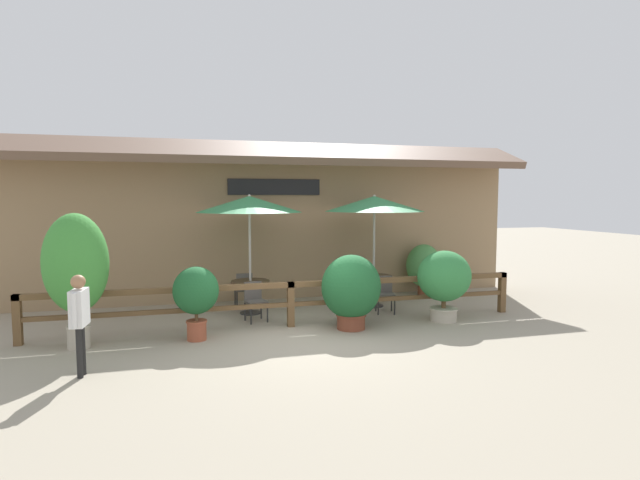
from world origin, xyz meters
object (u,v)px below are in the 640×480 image
object	(u,v)px
patio_umbrella_middle	(374,204)
chair_middle_streetside	(385,292)
patio_umbrella_near	(249,204)
chair_near_wallside	(244,288)
potted_plant_corner_fern	(424,266)
chair_middle_wallside	(361,283)
potted_plant_entrance_palm	(196,294)
pedestrian	(79,311)
potted_plant_small_flowering	(351,289)
potted_plant_tall_tropical	(444,279)
dining_table_middle	(374,282)
chair_near_streetside	(255,299)
potted_plant_broad_leaf	(76,265)
dining_table_near	(250,287)

from	to	relation	value
patio_umbrella_middle	chair_middle_streetside	bearing A→B (deg)	-89.57
patio_umbrella_near	patio_umbrella_middle	bearing A→B (deg)	-0.69
chair_near_wallside	potted_plant_corner_fern	size ratio (longest dim) A/B	0.61
chair_middle_wallside	potted_plant_corner_fern	distance (m)	2.07
potted_plant_entrance_palm	pedestrian	size ratio (longest dim) A/B	0.91
chair_middle_streetside	chair_middle_wallside	world-z (taller)	same
chair_middle_streetside	potted_plant_small_flowering	xyz separation A→B (m)	(-1.25, -1.20, 0.35)
chair_middle_streetside	potted_plant_small_flowering	size ratio (longest dim) A/B	0.56
patio_umbrella_near	potted_plant_small_flowering	bearing A→B (deg)	-46.55
chair_near_wallside	potted_plant_tall_tropical	world-z (taller)	potted_plant_tall_tropical
potted_plant_corner_fern	dining_table_middle	bearing A→B (deg)	-150.26
chair_middle_wallside	potted_plant_entrance_palm	size ratio (longest dim) A/B	0.61
chair_middle_wallside	potted_plant_entrance_palm	bearing A→B (deg)	38.67
patio_umbrella_near	chair_middle_streetside	xyz separation A→B (m)	(3.08, -0.74, -2.08)
chair_near_wallside	chair_middle_wallside	bearing A→B (deg)	177.18
patio_umbrella_near	dining_table_middle	bearing A→B (deg)	-0.69
chair_near_streetside	chair_middle_wallside	xyz separation A→B (m)	(3.00, 1.41, 0.00)
potted_plant_broad_leaf	pedestrian	xyz separation A→B (m)	(0.33, -1.57, -0.50)
potted_plant_tall_tropical	potted_plant_entrance_palm	bearing A→B (deg)	-179.00
potted_plant_tall_tropical	chair_middle_streetside	bearing A→B (deg)	130.36
patio_umbrella_middle	potted_plant_small_flowering	xyz separation A→B (m)	(-1.24, -1.90, -1.73)
patio_umbrella_near	dining_table_near	size ratio (longest dim) A/B	3.08
dining_table_near	potted_plant_entrance_palm	world-z (taller)	potted_plant_entrance_palm
potted_plant_entrance_palm	potted_plant_corner_fern	xyz separation A→B (m)	(6.29, 3.01, -0.10)
chair_middle_wallside	potted_plant_corner_fern	world-z (taller)	potted_plant_corner_fern
dining_table_near	chair_middle_streetside	size ratio (longest dim) A/B	1.05
patio_umbrella_middle	potted_plant_tall_tropical	distance (m)	2.61
dining_table_near	potted_plant_broad_leaf	bearing A→B (deg)	-150.32
chair_middle_wallside	dining_table_middle	bearing A→B (deg)	103.02
chair_middle_streetside	potted_plant_entrance_palm	bearing A→B (deg)	-151.87
patio_umbrella_near	potted_plant_entrance_palm	xyz separation A→B (m)	(-1.28, -1.94, -1.67)
potted_plant_corner_fern	potted_plant_small_flowering	bearing A→B (deg)	-136.59
dining_table_middle	chair_middle_streetside	xyz separation A→B (m)	(0.01, -0.70, -0.14)
chair_near_streetside	potted_plant_entrance_palm	distance (m)	1.80
chair_near_wallside	chair_middle_wallside	size ratio (longest dim) A/B	1.00
chair_middle_wallside	chair_near_wallside	bearing A→B (deg)	5.99
chair_middle_streetside	potted_plant_corner_fern	world-z (taller)	potted_plant_corner_fern
dining_table_near	potted_plant_small_flowering	bearing A→B (deg)	-46.55
dining_table_middle	potted_plant_broad_leaf	xyz separation A→B (m)	(-6.43, -1.87, 0.89)
potted_plant_entrance_palm	potted_plant_corner_fern	bearing A→B (deg)	25.53
chair_middle_streetside	potted_plant_small_flowering	world-z (taller)	potted_plant_small_flowering
dining_table_middle	chair_middle_streetside	size ratio (longest dim) A/B	1.05
patio_umbrella_middle	patio_umbrella_near	bearing A→B (deg)	179.31
potted_plant_corner_fern	chair_near_streetside	bearing A→B (deg)	-160.11
chair_near_streetside	potted_plant_broad_leaf	size ratio (longest dim) A/B	0.35
dining_table_near	potted_plant_tall_tropical	distance (m)	4.44
potted_plant_corner_fern	pedestrian	distance (m)	9.24
dining_table_near	potted_plant_tall_tropical	xyz separation A→B (m)	(4.02, -1.84, 0.32)
patio_umbrella_near	potted_plant_corner_fern	bearing A→B (deg)	12.03
dining_table_near	pedestrian	bearing A→B (deg)	-130.95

